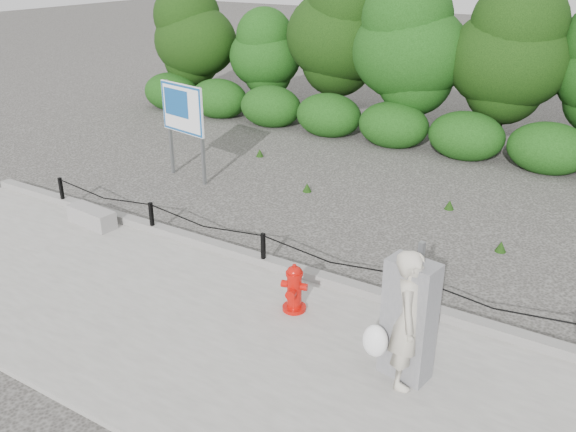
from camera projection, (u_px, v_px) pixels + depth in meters
The scene contains 10 objects.
ground at pixel (264, 270), 10.23m from camera, with size 90.00×90.00×0.00m, color #2D2B28.
sidewalk at pixel (185, 325), 8.66m from camera, with size 14.00×4.00×0.08m, color gray.
curb at pixel (265, 261), 10.21m from camera, with size 14.00×0.22×0.14m, color slate.
chain_barrier at pixel (263, 246), 10.04m from camera, with size 10.06×0.06×0.60m.
treeline at pixel (471, 49), 15.88m from camera, with size 20.03×3.83×4.82m.
fire_hydrant at pixel (294, 289), 8.81m from camera, with size 0.42×0.44×0.75m.
pedestrian at pixel (407, 321), 7.13m from camera, with size 0.78×0.72×1.78m.
concrete_block at pixel (92, 217), 11.64m from camera, with size 1.06×0.37×0.34m, color gray.
utility_cabinet at pixel (409, 320), 7.29m from camera, with size 0.65×0.47×1.74m.
advertising_sign at pixel (183, 113), 13.65m from camera, with size 1.38×0.35×2.23m.
Camera 1 is at (5.11, -7.42, 4.95)m, focal length 38.00 mm.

